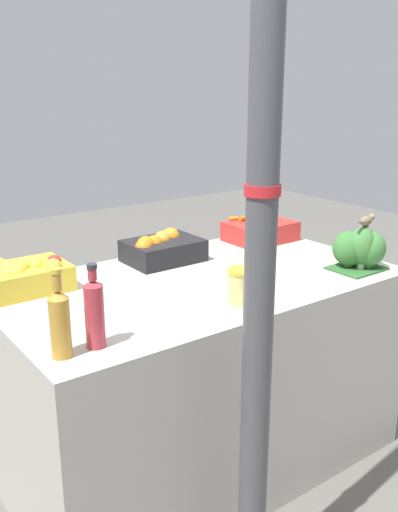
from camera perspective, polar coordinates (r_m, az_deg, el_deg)
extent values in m
plane|color=#605E59|center=(2.73, 0.00, -19.41)|extent=(10.00, 10.00, 0.00)
cube|color=#B7B2A8|center=(2.50, 0.00, -11.56)|extent=(1.63, 0.91, 0.85)
cylinder|color=#4C4C51|center=(1.52, 6.36, 6.18)|extent=(0.09, 0.09, 2.68)
cylinder|color=red|center=(1.52, 6.37, 6.61)|extent=(0.10, 0.10, 0.03)
cube|color=gold|center=(2.30, -17.12, -2.16)|extent=(0.33, 0.24, 0.10)
sphere|color=gold|center=(2.23, -17.89, -1.79)|extent=(0.08, 0.08, 0.08)
sphere|color=gold|center=(2.22, -18.68, -1.87)|extent=(0.07, 0.07, 0.07)
sphere|color=gold|center=(2.27, -14.66, -1.23)|extent=(0.07, 0.07, 0.07)
sphere|color=gold|center=(2.28, -16.01, -0.95)|extent=(0.07, 0.07, 0.07)
sphere|color=gold|center=(2.24, -14.34, -1.10)|extent=(0.07, 0.07, 0.07)
sphere|color=gold|center=(2.25, -17.56, -1.53)|extent=(0.07, 0.07, 0.07)
sphere|color=gold|center=(2.28, -17.13, -1.05)|extent=(0.06, 0.06, 0.06)
sphere|color=gold|center=(2.31, -18.44, -1.26)|extent=(0.08, 0.08, 0.08)
sphere|color=red|center=(2.32, -14.27, -0.63)|extent=(0.06, 0.06, 0.06)
cube|color=black|center=(2.56, -3.60, 0.54)|extent=(0.33, 0.24, 0.10)
sphere|color=orange|center=(2.62, -2.86, 1.92)|extent=(0.08, 0.08, 0.08)
sphere|color=orange|center=(2.53, -4.51, 1.20)|extent=(0.08, 0.08, 0.08)
sphere|color=orange|center=(2.51, -5.34, 1.09)|extent=(0.08, 0.08, 0.08)
sphere|color=orange|center=(2.57, -3.67, 1.67)|extent=(0.08, 0.08, 0.08)
sphere|color=orange|center=(2.47, -5.59, 0.78)|extent=(0.08, 0.08, 0.08)
cube|color=red|center=(2.91, 6.15, 2.48)|extent=(0.33, 0.24, 0.10)
cone|color=orange|center=(2.82, 6.63, 3.54)|extent=(0.16, 0.05, 0.03)
cone|color=orange|center=(2.83, 6.13, 3.26)|extent=(0.15, 0.05, 0.02)
cone|color=orange|center=(2.94, 4.32, 3.81)|extent=(0.14, 0.07, 0.02)
cone|color=orange|center=(2.89, 6.69, 3.57)|extent=(0.17, 0.08, 0.03)
cone|color=orange|center=(2.94, 4.99, 3.96)|extent=(0.14, 0.04, 0.03)
cone|color=orange|center=(2.87, 6.28, 3.57)|extent=(0.14, 0.03, 0.02)
cone|color=orange|center=(2.88, 6.52, 3.62)|extent=(0.15, 0.03, 0.02)
cone|color=orange|center=(2.89, 6.86, 3.76)|extent=(0.17, 0.08, 0.03)
cone|color=orange|center=(2.89, 6.43, 3.73)|extent=(0.15, 0.04, 0.03)
cube|color=#2D602D|center=(2.55, 15.47, -1.21)|extent=(0.22, 0.18, 0.01)
ellipsoid|color=#427F3D|center=(2.54, 16.65, 0.75)|extent=(0.14, 0.14, 0.16)
cylinder|color=#B2C693|center=(2.56, 16.51, -0.81)|extent=(0.03, 0.03, 0.02)
ellipsoid|color=#387033|center=(2.53, 14.81, 0.75)|extent=(0.15, 0.15, 0.15)
cylinder|color=#B2C693|center=(2.55, 14.69, -0.72)|extent=(0.03, 0.03, 0.02)
ellipsoid|color=#427F3D|center=(2.51, 16.02, 1.02)|extent=(0.11, 0.11, 0.16)
cylinder|color=#B2C693|center=(2.54, 15.85, -0.93)|extent=(0.03, 0.03, 0.02)
cylinder|color=gold|center=(1.71, -13.70, -6.99)|extent=(0.06, 0.06, 0.18)
cone|color=gold|center=(1.67, -13.95, -3.74)|extent=(0.06, 0.06, 0.03)
cylinder|color=gold|center=(1.66, -14.04, -2.51)|extent=(0.03, 0.03, 0.05)
cylinder|color=gold|center=(1.65, -14.12, -1.45)|extent=(0.03, 0.03, 0.01)
cylinder|color=#B2333D|center=(1.75, -10.39, -5.98)|extent=(0.06, 0.06, 0.20)
cone|color=#B2333D|center=(1.71, -10.58, -2.66)|extent=(0.06, 0.06, 0.02)
cylinder|color=#B2333D|center=(1.70, -10.63, -1.81)|extent=(0.03, 0.03, 0.04)
cylinder|color=#2D2D33|center=(1.69, -10.67, -1.01)|extent=(0.03, 0.03, 0.01)
cylinder|color=#D1CC75|center=(2.08, 4.33, -3.15)|extent=(0.11, 0.11, 0.12)
cylinder|color=gold|center=(2.06, 4.37, -1.49)|extent=(0.11, 0.11, 0.01)
cube|color=#4C3D2D|center=(2.50, 16.32, 2.87)|extent=(0.02, 0.02, 0.01)
ellipsoid|color=#7A664C|center=(2.49, 16.36, 3.38)|extent=(0.07, 0.04, 0.04)
sphere|color=#897556|center=(2.53, 16.92, 3.78)|extent=(0.03, 0.03, 0.03)
cone|color=#4C3D28|center=(2.54, 17.06, 3.82)|extent=(0.01, 0.01, 0.01)
cube|color=#7A664C|center=(2.45, 15.68, 3.29)|extent=(0.04, 0.02, 0.01)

